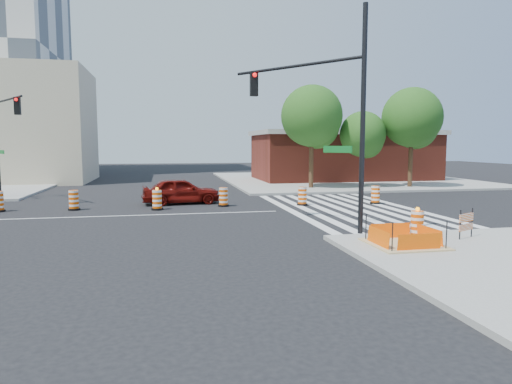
% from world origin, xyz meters
% --- Properties ---
extents(ground, '(120.00, 120.00, 0.00)m').
position_xyz_m(ground, '(0.00, 0.00, 0.00)').
color(ground, black).
rests_on(ground, ground).
extents(sidewalk_ne, '(22.00, 22.00, 0.15)m').
position_xyz_m(sidewalk_ne, '(18.00, 18.00, 0.07)').
color(sidewalk_ne, gray).
rests_on(sidewalk_ne, ground).
extents(crosswalk_east, '(6.75, 13.50, 0.01)m').
position_xyz_m(crosswalk_east, '(10.95, 0.00, 0.01)').
color(crosswalk_east, silver).
rests_on(crosswalk_east, ground).
extents(lane_centerline, '(14.00, 0.12, 0.01)m').
position_xyz_m(lane_centerline, '(0.00, 0.00, 0.01)').
color(lane_centerline, silver).
rests_on(lane_centerline, ground).
extents(excavation_pit, '(2.20, 2.20, 0.90)m').
position_xyz_m(excavation_pit, '(9.00, -9.00, 0.22)').
color(excavation_pit, tan).
rests_on(excavation_pit, ground).
extents(brick_storefront, '(16.50, 8.50, 4.60)m').
position_xyz_m(brick_storefront, '(18.00, 18.00, 2.32)').
color(brick_storefront, maroon).
rests_on(brick_storefront, ground).
extents(beige_midrise, '(14.00, 10.00, 10.00)m').
position_xyz_m(beige_midrise, '(-12.00, 22.00, 5.00)').
color(beige_midrise, '#BCB190').
rests_on(beige_midrise, ground).
extents(red_coupe, '(4.51, 2.20, 1.48)m').
position_xyz_m(red_coupe, '(2.43, 3.89, 0.74)').
color(red_coupe, '#560A07').
rests_on(red_coupe, ground).
extents(signal_pole_se, '(3.81, 4.97, 8.10)m').
position_xyz_m(signal_pole_se, '(7.41, -5.57, 4.96)').
color(signal_pole_se, black).
rests_on(signal_pole_se, ground).
extents(signal_pole_nw, '(2.95, 4.86, 7.36)m').
position_xyz_m(signal_pole_nw, '(-7.68, 7.15, 4.53)').
color(signal_pole_nw, black).
rests_on(signal_pole_nw, ground).
extents(pit_drum, '(0.54, 0.54, 1.07)m').
position_xyz_m(pit_drum, '(10.03, -8.03, 0.59)').
color(pit_drum, black).
rests_on(pit_drum, ground).
extents(barricade, '(0.80, 0.41, 1.02)m').
position_xyz_m(barricade, '(11.64, -8.44, 0.71)').
color(barricade, '#E24E04').
rests_on(barricade, ground).
extents(tree_north_c, '(4.54, 4.54, 7.72)m').
position_xyz_m(tree_north_c, '(12.33, 10.33, 5.18)').
color(tree_north_c, '#382314').
rests_on(tree_north_c, ground).
extents(tree_north_d, '(3.46, 3.44, 5.85)m').
position_xyz_m(tree_north_d, '(16.29, 10.15, 3.93)').
color(tree_north_d, '#382314').
rests_on(tree_north_d, ground).
extents(tree_north_e, '(4.49, 4.49, 7.63)m').
position_xyz_m(tree_north_e, '(19.99, 9.56, 5.13)').
color(tree_north_e, '#382314').
rests_on(tree_north_e, ground).
extents(median_drum_2, '(0.60, 0.60, 1.02)m').
position_xyz_m(median_drum_2, '(-3.07, 2.43, 0.48)').
color(median_drum_2, black).
rests_on(median_drum_2, ground).
extents(median_drum_3, '(0.60, 0.60, 1.18)m').
position_xyz_m(median_drum_3, '(1.12, 1.67, 0.49)').
color(median_drum_3, black).
rests_on(median_drum_3, ground).
extents(median_drum_4, '(0.60, 0.60, 1.02)m').
position_xyz_m(median_drum_4, '(4.65, 2.33, 0.48)').
color(median_drum_4, black).
rests_on(median_drum_4, ground).
extents(median_drum_5, '(0.60, 0.60, 1.02)m').
position_xyz_m(median_drum_5, '(8.98, 1.86, 0.48)').
color(median_drum_5, black).
rests_on(median_drum_5, ground).
extents(median_drum_6, '(0.60, 0.60, 1.02)m').
position_xyz_m(median_drum_6, '(13.25, 1.67, 0.48)').
color(median_drum_6, black).
rests_on(median_drum_6, ground).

